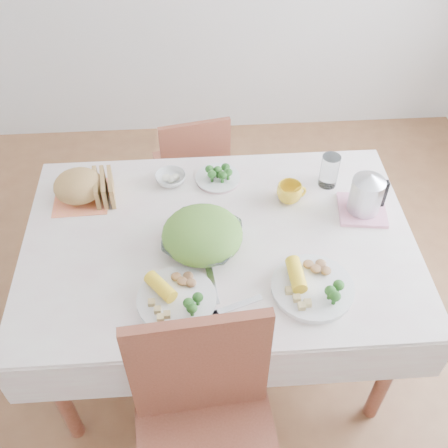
{
  "coord_description": "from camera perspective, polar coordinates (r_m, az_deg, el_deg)",
  "views": [
    {
      "loc": [
        -0.07,
        -1.35,
        2.25
      ],
      "look_at": [
        0.02,
        0.02,
        0.82
      ],
      "focal_mm": 42.0,
      "sensor_mm": 36.0,
      "label": 1
    }
  ],
  "objects": [
    {
      "name": "floor",
      "position": [
        2.63,
        -0.42,
        -12.85
      ],
      "size": [
        3.6,
        3.6,
        0.0
      ],
      "primitive_type": "plane",
      "color": "brown",
      "rests_on": "ground"
    },
    {
      "name": "dining_table",
      "position": [
        2.31,
        -0.46,
        -8.05
      ],
      "size": [
        1.4,
        0.9,
        0.75
      ],
      "primitive_type": "cube",
      "color": "brown",
      "rests_on": "floor"
    },
    {
      "name": "tablecloth",
      "position": [
        2.02,
        -0.53,
        -1.7
      ],
      "size": [
        1.5,
        1.0,
        0.01
      ],
      "primitive_type": "cube",
      "color": "silver",
      "rests_on": "dining_table"
    },
    {
      "name": "chair_far",
      "position": [
        2.84,
        -3.69,
        7.06
      ],
      "size": [
        0.43,
        0.43,
        0.81
      ],
      "primitive_type": "cube",
      "rotation": [
        0.0,
        0.0,
        3.33
      ],
      "color": "brown",
      "rests_on": "floor"
    },
    {
      "name": "salad_bowl",
      "position": [
        1.96,
        -2.35,
        -1.75
      ],
      "size": [
        0.37,
        0.37,
        0.07
      ],
      "primitive_type": "imported",
      "rotation": [
        0.0,
        0.0,
        -0.36
      ],
      "color": "white",
      "rests_on": "tablecloth"
    },
    {
      "name": "dinner_plate_left",
      "position": [
        1.82,
        -5.17,
        -8.22
      ],
      "size": [
        0.35,
        0.35,
        0.02
      ],
      "primitive_type": "cylinder",
      "rotation": [
        0.0,
        0.0,
        0.33
      ],
      "color": "white",
      "rests_on": "tablecloth"
    },
    {
      "name": "dinner_plate_right",
      "position": [
        1.87,
        9.59,
        -6.9
      ],
      "size": [
        0.37,
        0.37,
        0.02
      ],
      "primitive_type": "cylinder",
      "rotation": [
        0.0,
        0.0,
        -0.3
      ],
      "color": "white",
      "rests_on": "tablecloth"
    },
    {
      "name": "broccoli_plate",
      "position": [
        2.25,
        -0.68,
        5.01
      ],
      "size": [
        0.26,
        0.26,
        0.02
      ],
      "primitive_type": "cylinder",
      "rotation": [
        0.0,
        0.0,
        -0.43
      ],
      "color": "beige",
      "rests_on": "tablecloth"
    },
    {
      "name": "napkin",
      "position": [
        2.25,
        -15.23,
        2.83
      ],
      "size": [
        0.23,
        0.23,
        0.0
      ],
      "primitive_type": "cube",
      "rotation": [
        0.0,
        0.0,
        0.03
      ],
      "color": "#FB8355",
      "rests_on": "tablecloth"
    },
    {
      "name": "bread_loaf",
      "position": [
        2.21,
        -15.51,
        3.89
      ],
      "size": [
        0.24,
        0.23,
        0.12
      ],
      "primitive_type": "ellipsoid",
      "rotation": [
        0.0,
        0.0,
        0.24
      ],
      "color": "olive",
      "rests_on": "napkin"
    },
    {
      "name": "fruit_bowl",
      "position": [
        2.24,
        -5.83,
        4.95
      ],
      "size": [
        0.17,
        0.17,
        0.04
      ],
      "primitive_type": "imported",
      "rotation": [
        0.0,
        0.0,
        0.42
      ],
      "color": "white",
      "rests_on": "tablecloth"
    },
    {
      "name": "yellow_mug",
      "position": [
        2.15,
        7.13,
        3.39
      ],
      "size": [
        0.13,
        0.13,
        0.08
      ],
      "primitive_type": "imported",
      "rotation": [
        0.0,
        0.0,
        0.27
      ],
      "color": "yellow",
      "rests_on": "tablecloth"
    },
    {
      "name": "glass_tumbler",
      "position": [
        2.24,
        11.36,
        5.54
      ],
      "size": [
        0.09,
        0.09,
        0.15
      ],
      "primitive_type": "cylinder",
      "rotation": [
        0.0,
        0.0,
        -0.21
      ],
      "color": "white",
      "rests_on": "tablecloth"
    },
    {
      "name": "pink_tray",
      "position": [
        2.18,
        14.79,
        1.51
      ],
      "size": [
        0.21,
        0.21,
        0.01
      ],
      "primitive_type": "cube",
      "rotation": [
        0.0,
        0.0,
        -0.13
      ],
      "color": "pink",
      "rests_on": "tablecloth"
    },
    {
      "name": "electric_kettle",
      "position": [
        2.11,
        15.35,
        3.7
      ],
      "size": [
        0.14,
        0.14,
        0.18
      ],
      "primitive_type": "cylinder",
      "rotation": [
        0.0,
        0.0,
        -0.09
      ],
      "color": "#B2B5BA",
      "rests_on": "pink_tray"
    },
    {
      "name": "fork_left",
      "position": [
        1.88,
        -1.39,
        -6.17
      ],
      "size": [
        0.05,
        0.21,
        0.0
      ],
      "primitive_type": "cube",
      "rotation": [
        0.0,
        0.0,
        0.11
      ],
      "color": "silver",
      "rests_on": "tablecloth"
    },
    {
      "name": "knife",
      "position": [
        1.81,
        1.31,
        -8.92
      ],
      "size": [
        0.19,
        0.09,
        0.0
      ],
      "primitive_type": "cube",
      "rotation": [
        0.0,
        0.0,
        1.91
      ],
      "color": "silver",
      "rests_on": "tablecloth"
    }
  ]
}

